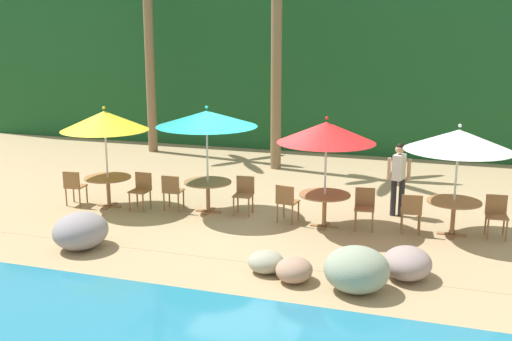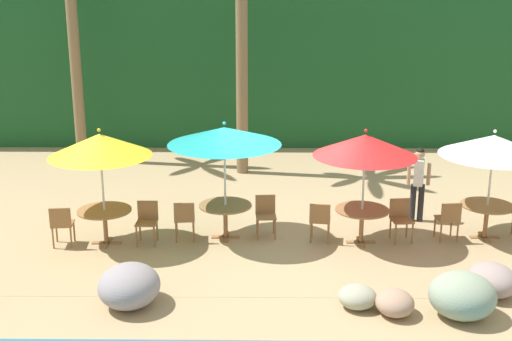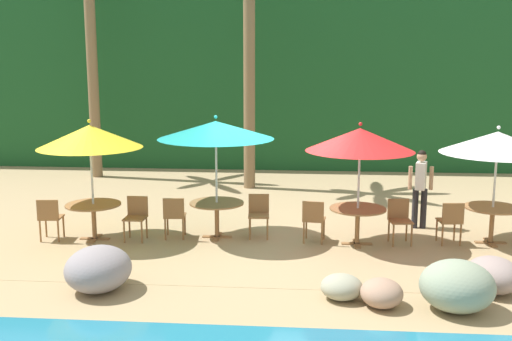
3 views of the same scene
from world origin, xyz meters
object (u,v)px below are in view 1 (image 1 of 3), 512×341
Objects in this scene: umbrella_red at (326,132)px; chair_red_seaward at (365,205)px; chair_yellow_seaward at (142,188)px; chair_white_seaward at (496,213)px; chair_yellow_inland at (74,185)px; chair_red_inland at (287,200)px; umbrella_white at (459,140)px; chair_teal_inland at (172,190)px; dining_table_red at (325,200)px; chair_teal_seaward at (244,192)px; palm_tree_second at (277,17)px; dining_table_white at (454,207)px; dining_table_teal at (208,187)px; chair_white_inland at (411,210)px; palm_tree_nearest at (148,20)px; umbrella_yellow at (104,121)px; dining_table_yellow at (108,182)px; umbrella_teal at (207,119)px; waiter_in_white at (399,174)px.

umbrella_red is 1.79m from chair_red_seaward.
chair_yellow_seaward and chair_red_seaward have the same top height.
umbrella_red is 3.85m from chair_white_seaward.
chair_yellow_inland is 0.36× the size of umbrella_red.
umbrella_white is at bearing 4.47° from chair_red_inland.
dining_table_red is (3.65, -0.07, 0.10)m from chair_teal_inland.
chair_teal_seaward is 2.01m from dining_table_red.
chair_teal_seaward is at bearing 168.77° from dining_table_red.
chair_teal_inland is 0.79× the size of dining_table_red.
umbrella_red is at bearing 2.55° from chair_yellow_inland.
chair_teal_seaward is 6.29m from palm_tree_second.
chair_red_seaward is 0.79× the size of dining_table_white.
dining_table_teal is 4.62m from chair_white_inland.
palm_tree_nearest reaches higher than chair_red_seaward.
umbrella_white is at bearing 3.74° from chair_yellow_inland.
chair_teal_seaward is at bearing 9.12° from chair_yellow_inland.
dining_table_yellow is (-0.00, 0.00, -1.48)m from umbrella_yellow.
chair_yellow_inland is at bearing -177.45° from umbrella_red.
palm_tree_nearest reaches higher than chair_yellow_seaward.
chair_yellow_seaward is 1.00× the size of chair_teal_inland.
dining_table_white is at bearing 4.47° from chair_red_inland.
chair_teal_inland is 2.79m from chair_red_inland.
umbrella_teal is at bearing -53.01° from palm_tree_nearest.
waiter_in_white is (1.42, 1.31, 0.37)m from dining_table_red.
chair_yellow_seaward is 5.24m from chair_red_seaward.
dining_table_white is (7.90, 0.40, 0.00)m from dining_table_yellow.
dining_table_teal is at bearing 175.08° from umbrella_red.
chair_red_seaward reaches higher than dining_table_yellow.
umbrella_yellow reaches higher than chair_teal_seaward.
waiter_in_white is at bearing -43.89° from palm_tree_second.
chair_red_inland is at bearing -71.31° from palm_tree_second.
dining_table_red is at bearing 1.06° from dining_table_yellow.
chair_red_seaward is at bearing 12.86° from dining_table_red.
umbrella_white reaches higher than chair_teal_seaward.
chair_teal_inland is (2.44, 0.34, 0.00)m from chair_yellow_inland.
palm_tree_second is at bearing 78.36° from chair_teal_inland.
umbrella_white is 1.73m from chair_white_seaward.
waiter_in_white is at bearing 13.76° from chair_teal_inland.
waiter_in_white is (-1.23, 1.01, -1.03)m from umbrella_white.
chair_red_seaward is 7.27m from palm_tree_second.
waiter_in_white reaches higher than chair_white_inland.
umbrella_yellow is 3.68m from chair_teal_seaward.
umbrella_white is at bearing -90.00° from dining_table_white.
chair_yellow_seaward is 7.22m from umbrella_white.
chair_white_inland is (5.46, 0.05, 0.00)m from chair_teal_inland.
umbrella_red is 1.42× the size of waiter_in_white.
dining_table_white is 0.86m from chair_white_inland.
umbrella_white is (7.05, 0.32, 1.50)m from chair_yellow_seaward.
umbrella_red is (1.97, -0.39, 1.57)m from chair_teal_seaward.
chair_teal_seaward is 1.17m from chair_red_inland.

